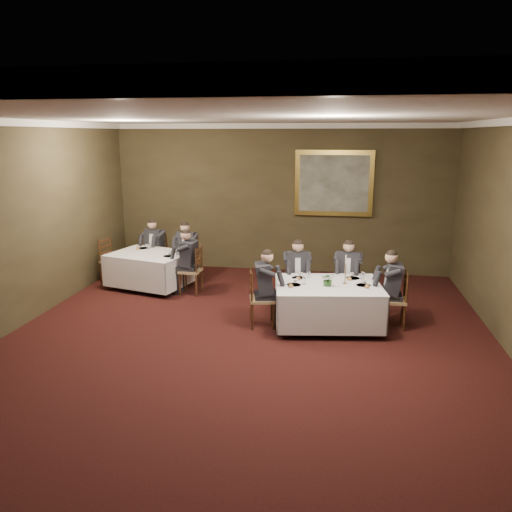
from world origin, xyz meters
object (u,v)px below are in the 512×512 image
(chair_main_backleft, at_px, (296,294))
(diner_sec_endright, at_px, (190,270))
(chair_sec_backright, at_px, (188,268))
(table_main, at_px, (328,301))
(table_second, at_px, (150,267))
(diner_sec_backright, at_px, (187,258))
(painting, at_px, (334,183))
(diner_main_backright, at_px, (348,283))
(chair_sec_backleft, at_px, (156,264))
(diner_main_endleft, at_px, (262,298))
(chair_main_backright, at_px, (347,294))
(chair_main_endleft, at_px, (262,310))
(diner_sec_backleft, at_px, (156,254))
(chair_sec_endleft, at_px, (113,270))
(diner_main_backleft, at_px, (297,283))
(centerpiece, at_px, (328,279))
(candlestick, at_px, (345,273))
(diner_main_endright, at_px, (393,298))
(chair_main_endright, at_px, (393,311))
(chair_sec_endright, at_px, (191,280))

(chair_main_backleft, relative_size, diner_sec_endright, 0.74)
(chair_main_backleft, relative_size, chair_sec_backright, 1.00)
(table_main, relative_size, table_second, 1.04)
(diner_sec_backright, relative_size, painting, 0.75)
(diner_main_backright, distance_m, chair_sec_backleft, 4.70)
(table_main, height_order, diner_main_endleft, diner_main_endleft)
(painting, bearing_deg, chair_main_backright, -82.12)
(table_main, distance_m, diner_main_backright, 1.03)
(chair_main_endleft, distance_m, diner_sec_backleft, 4.02)
(chair_sec_endleft, bearing_deg, diner_main_backleft, 90.11)
(centerpiece, xyz_separation_m, candlestick, (0.28, 0.19, 0.06))
(chair_sec_backright, relative_size, chair_sec_endleft, 1.00)
(chair_main_backleft, height_order, chair_main_backright, same)
(diner_sec_backright, height_order, painting, painting)
(diner_main_endright, distance_m, diner_sec_backright, 4.86)
(candlestick, bearing_deg, diner_sec_backright, 146.92)
(diner_main_backright, height_order, chair_sec_endleft, diner_main_backright)
(chair_sec_endleft, xyz_separation_m, candlestick, (5.13, -1.86, 0.67))
(candlestick, bearing_deg, table_second, 158.88)
(chair_main_endright, distance_m, centerpiece, 1.31)
(diner_main_endleft, bearing_deg, chair_main_endright, 85.58)
(painting, bearing_deg, diner_main_endleft, -106.88)
(chair_main_endleft, relative_size, chair_sec_endright, 1.00)
(table_second, bearing_deg, diner_sec_endright, -14.67)
(diner_sec_backright, distance_m, candlestick, 4.20)
(table_second, bearing_deg, chair_sec_backleft, 102.89)
(diner_sec_endright, bearing_deg, chair_main_endleft, -130.36)
(diner_main_endright, bearing_deg, table_main, 99.65)
(diner_main_endleft, relative_size, chair_sec_backleft, 1.35)
(diner_main_endright, relative_size, diner_sec_endright, 1.00)
(chair_main_endright, height_order, centerpiece, centerpiece)
(table_main, distance_m, diner_sec_endright, 3.20)
(diner_main_backright, xyz_separation_m, chair_sec_backright, (-3.57, 1.40, -0.23))
(diner_main_backright, height_order, diner_sec_backright, same)
(table_main, bearing_deg, chair_main_endleft, -171.85)
(diner_main_endleft, bearing_deg, diner_sec_backright, -152.50)
(table_second, height_order, chair_main_endleft, chair_main_endleft)
(diner_main_endright, distance_m, diner_sec_backleft, 5.72)
(centerpiece, height_order, candlestick, candlestick)
(chair_main_endleft, bearing_deg, diner_sec_endright, -144.56)
(chair_sec_endleft, bearing_deg, diner_sec_endright, 89.92)
(chair_sec_backright, xyz_separation_m, painting, (3.22, 1.15, 1.86))
(chair_main_endleft, height_order, candlestick, candlestick)
(centerpiece, bearing_deg, chair_main_backright, 72.27)
(diner_main_endright, relative_size, chair_sec_backright, 1.35)
(chair_main_endright, xyz_separation_m, diner_main_endright, (-0.01, 0.00, 0.23))
(table_second, relative_size, chair_sec_backleft, 1.89)
(diner_main_endleft, height_order, chair_main_endright, diner_main_endleft)
(table_second, relative_size, diner_sec_endright, 1.41)
(chair_main_backleft, distance_m, chair_main_backright, 0.97)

